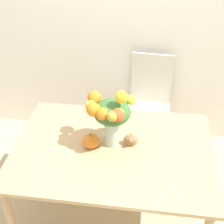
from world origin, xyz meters
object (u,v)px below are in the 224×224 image
flower_vase (110,115)px  dining_chair_near_window (149,104)px  turkey_figurine (131,138)px  pumpkin (91,141)px

flower_vase → dining_chair_near_window: flower_vase is taller
turkey_figurine → dining_chair_near_window: dining_chair_near_window is taller
pumpkin → turkey_figurine: 0.30m
dining_chair_near_window → flower_vase: bearing=-103.8°
flower_vase → dining_chair_near_window: size_ratio=0.47×
turkey_figurine → dining_chair_near_window: 0.88m
flower_vase → turkey_figurine: flower_vase is taller
dining_chair_near_window → pumpkin: bearing=-110.6°
flower_vase → pumpkin: (-0.14, -0.05, -0.22)m
pumpkin → turkey_figurine: pumpkin is taller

